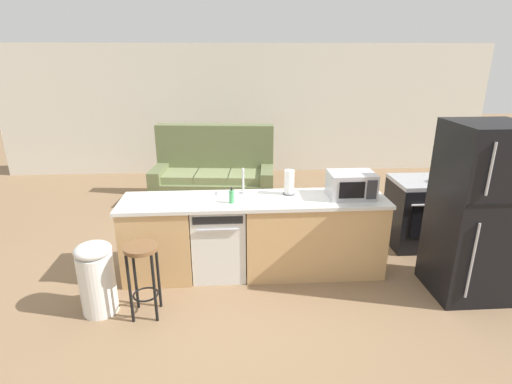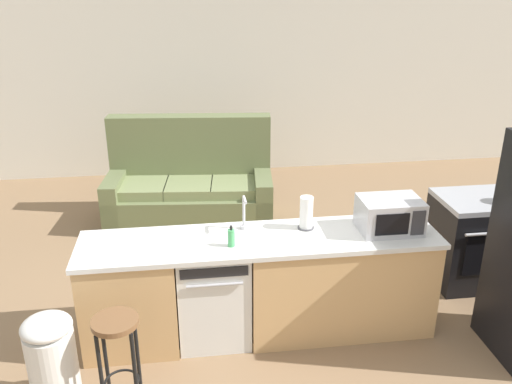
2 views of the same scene
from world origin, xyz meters
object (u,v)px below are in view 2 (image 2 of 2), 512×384
at_px(bar_stool, 118,345).
at_px(trash_bin, 52,361).
at_px(paper_towel_roll, 306,213).
at_px(kettle, 506,194).
at_px(dishwasher, 213,292).
at_px(stove_range, 474,240).
at_px(microwave, 390,215).
at_px(soap_bottle, 231,238).
at_px(couch, 190,189).

relative_size(bar_stool, trash_bin, 1.00).
distance_m(paper_towel_roll, kettle, 1.99).
bearing_deg(dishwasher, stove_range, 11.91).
bearing_deg(dishwasher, kettle, 8.68).
height_order(stove_range, paper_towel_roll, paper_towel_roll).
bearing_deg(microwave, soap_bottle, -175.44).
bearing_deg(kettle, soap_bottle, -168.56).
bearing_deg(kettle, couch, 145.16).
bearing_deg(trash_bin, kettle, 15.47).
relative_size(stove_range, bar_stool, 1.22).
height_order(trash_bin, couch, couch).
bearing_deg(trash_bin, bar_stool, -9.79).
distance_m(stove_range, trash_bin, 3.96).
height_order(paper_towel_roll, trash_bin, paper_towel_roll).
relative_size(dishwasher, microwave, 1.68).
bearing_deg(stove_range, paper_towel_roll, -166.89).
height_order(microwave, trash_bin, microwave).
bearing_deg(bar_stool, soap_bottle, 37.05).
relative_size(paper_towel_roll, couch, 0.14).
xyz_separation_m(dishwasher, couch, (-0.13, 2.44, -0.03)).
xyz_separation_m(soap_bottle, trash_bin, (-1.32, -0.56, -0.59)).
relative_size(soap_bottle, trash_bin, 0.24).
height_order(dishwasher, microwave, microwave).
bearing_deg(bar_stool, trash_bin, 170.21).
xyz_separation_m(trash_bin, couch, (1.03, 3.11, 0.02)).
bearing_deg(soap_bottle, kettle, 11.44).
height_order(soap_bottle, trash_bin, soap_bottle).
relative_size(dishwasher, couch, 0.40).
bearing_deg(kettle, trash_bin, -164.53).
distance_m(soap_bottle, bar_stool, 1.15).
distance_m(microwave, bar_stool, 2.35).
height_order(soap_bottle, couch, couch).
bearing_deg(microwave, couch, 123.34).
bearing_deg(microwave, trash_bin, -165.86).
xyz_separation_m(bar_stool, couch, (0.56, 3.19, -0.14)).
relative_size(paper_towel_roll, trash_bin, 0.38).
relative_size(stove_range, paper_towel_roll, 3.19).
bearing_deg(soap_bottle, trash_bin, -156.97).
height_order(stove_range, couch, couch).
xyz_separation_m(stove_range, trash_bin, (-3.76, -1.21, -0.07)).
height_order(bar_stool, couch, couch).
xyz_separation_m(dishwasher, bar_stool, (-0.70, -0.75, 0.11)).
distance_m(kettle, couch, 3.59).
xyz_separation_m(dishwasher, kettle, (2.77, 0.42, 0.56)).
bearing_deg(paper_towel_roll, dishwasher, -170.83).
relative_size(microwave, kettle, 2.44).
bearing_deg(trash_bin, stove_range, 17.88).
relative_size(stove_range, couch, 0.43).
distance_m(stove_range, kettle, 0.57).
xyz_separation_m(paper_towel_roll, bar_stool, (-1.50, -0.88, -0.50)).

